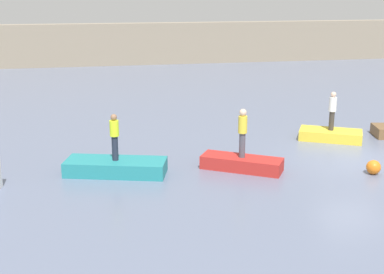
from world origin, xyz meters
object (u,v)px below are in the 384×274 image
(person_white_shirt, at_px, (332,109))
(mooring_buoy, at_px, (373,167))
(rowboat_red, at_px, (242,163))
(person_yellow_shirt, at_px, (243,130))
(rowboat_teal, at_px, (116,167))
(rowboat_yellow, at_px, (330,135))
(person_hiviz_shirt, at_px, (114,135))

(person_white_shirt, distance_m, mooring_buoy, 4.52)
(rowboat_red, height_order, person_yellow_shirt, person_yellow_shirt)
(rowboat_teal, relative_size, rowboat_yellow, 1.35)
(rowboat_yellow, distance_m, person_hiviz_shirt, 9.82)
(person_yellow_shirt, bearing_deg, person_hiviz_shirt, 174.75)
(rowboat_red, bearing_deg, rowboat_teal, -153.81)
(rowboat_teal, height_order, person_white_shirt, person_white_shirt)
(person_yellow_shirt, relative_size, person_white_shirt, 1.06)
(rowboat_yellow, relative_size, person_yellow_shirt, 1.47)
(person_yellow_shirt, bearing_deg, rowboat_yellow, 31.74)
(rowboat_teal, height_order, rowboat_red, rowboat_teal)
(rowboat_yellow, relative_size, person_hiviz_shirt, 1.57)
(rowboat_teal, relative_size, mooring_buoy, 6.96)
(rowboat_yellow, bearing_deg, person_white_shirt, -152.39)
(rowboat_teal, xyz_separation_m, rowboat_red, (4.51, -0.41, -0.02))
(person_hiviz_shirt, relative_size, mooring_buoy, 3.27)
(rowboat_teal, relative_size, person_yellow_shirt, 1.98)
(person_yellow_shirt, distance_m, mooring_buoy, 4.82)
(person_white_shirt, bearing_deg, rowboat_yellow, 0.00)
(rowboat_teal, distance_m, mooring_buoy, 9.14)
(person_white_shirt, xyz_separation_m, mooring_buoy, (-0.42, -4.36, -1.12))
(person_hiviz_shirt, bearing_deg, rowboat_red, -5.25)
(rowboat_teal, height_order, person_yellow_shirt, person_yellow_shirt)
(rowboat_yellow, bearing_deg, person_hiviz_shirt, -136.89)
(rowboat_red, height_order, person_white_shirt, person_white_shirt)
(mooring_buoy, bearing_deg, rowboat_teal, 168.92)
(rowboat_teal, bearing_deg, person_white_shirt, 31.45)
(rowboat_yellow, height_order, person_hiviz_shirt, person_hiviz_shirt)
(person_hiviz_shirt, bearing_deg, person_white_shirt, 15.50)
(rowboat_teal, relative_size, rowboat_red, 1.21)
(person_yellow_shirt, xyz_separation_m, person_white_shirt, (4.88, 3.02, -0.12))
(person_hiviz_shirt, bearing_deg, mooring_buoy, -11.08)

